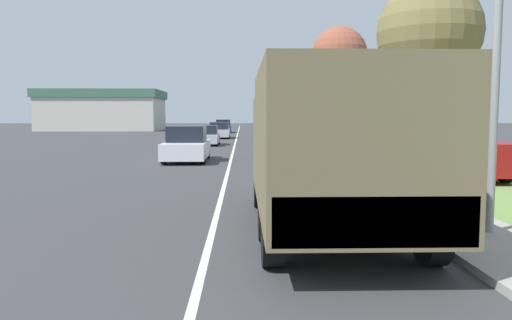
{
  "coord_description": "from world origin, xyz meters",
  "views": [
    {
      "loc": [
        0.55,
        -0.34,
        2.1
      ],
      "look_at": [
        0.83,
        10.0,
        1.17
      ],
      "focal_mm": 35.0,
      "sensor_mm": 36.0,
      "label": 1
    }
  ],
  "objects_px": {
    "car_third_ahead": "(219,131)",
    "car_fourth_ahead": "(223,127)",
    "car_second_ahead": "(206,136)",
    "pickup_truck": "(451,151)",
    "military_truck": "(328,144)",
    "car_nearest_ahead": "(187,145)"
  },
  "relations": [
    {
      "from": "car_third_ahead",
      "to": "car_fourth_ahead",
      "type": "bearing_deg",
      "value": 90.82
    },
    {
      "from": "car_fourth_ahead",
      "to": "pickup_truck",
      "type": "height_order",
      "value": "pickup_truck"
    },
    {
      "from": "car_nearest_ahead",
      "to": "car_fourth_ahead",
      "type": "bearing_deg",
      "value": 89.67
    },
    {
      "from": "car_third_ahead",
      "to": "car_fourth_ahead",
      "type": "xyz_separation_m",
      "value": [
        -0.21,
        14.98,
        0.04
      ]
    },
    {
      "from": "military_truck",
      "to": "car_nearest_ahead",
      "type": "xyz_separation_m",
      "value": [
        -4.08,
        13.99,
        -0.86
      ]
    },
    {
      "from": "car_third_ahead",
      "to": "military_truck",
      "type": "bearing_deg",
      "value": -84.35
    },
    {
      "from": "pickup_truck",
      "to": "military_truck",
      "type": "bearing_deg",
      "value": -124.94
    },
    {
      "from": "car_nearest_ahead",
      "to": "car_second_ahead",
      "type": "xyz_separation_m",
      "value": [
        -0.05,
        12.34,
        -0.09
      ]
    },
    {
      "from": "car_nearest_ahead",
      "to": "car_third_ahead",
      "type": "distance_m",
      "value": 22.9
    },
    {
      "from": "car_second_ahead",
      "to": "car_third_ahead",
      "type": "bearing_deg",
      "value": 87.38
    },
    {
      "from": "car_nearest_ahead",
      "to": "military_truck",
      "type": "bearing_deg",
      "value": -73.75
    },
    {
      "from": "military_truck",
      "to": "car_nearest_ahead",
      "type": "height_order",
      "value": "military_truck"
    },
    {
      "from": "military_truck",
      "to": "pickup_truck",
      "type": "relative_size",
      "value": 1.32
    },
    {
      "from": "pickup_truck",
      "to": "car_third_ahead",
      "type": "bearing_deg",
      "value": 108.04
    },
    {
      "from": "military_truck",
      "to": "car_second_ahead",
      "type": "bearing_deg",
      "value": 98.92
    },
    {
      "from": "car_third_ahead",
      "to": "pickup_truck",
      "type": "relative_size",
      "value": 0.91
    },
    {
      "from": "car_second_ahead",
      "to": "pickup_truck",
      "type": "height_order",
      "value": "pickup_truck"
    },
    {
      "from": "military_truck",
      "to": "car_fourth_ahead",
      "type": "bearing_deg",
      "value": 94.26
    },
    {
      "from": "military_truck",
      "to": "car_second_ahead",
      "type": "distance_m",
      "value": 26.66
    },
    {
      "from": "car_second_ahead",
      "to": "pickup_truck",
      "type": "distance_m",
      "value": 20.65
    },
    {
      "from": "car_nearest_ahead",
      "to": "car_fourth_ahead",
      "type": "height_order",
      "value": "car_nearest_ahead"
    },
    {
      "from": "car_second_ahead",
      "to": "car_fourth_ahead",
      "type": "height_order",
      "value": "car_fourth_ahead"
    }
  ]
}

